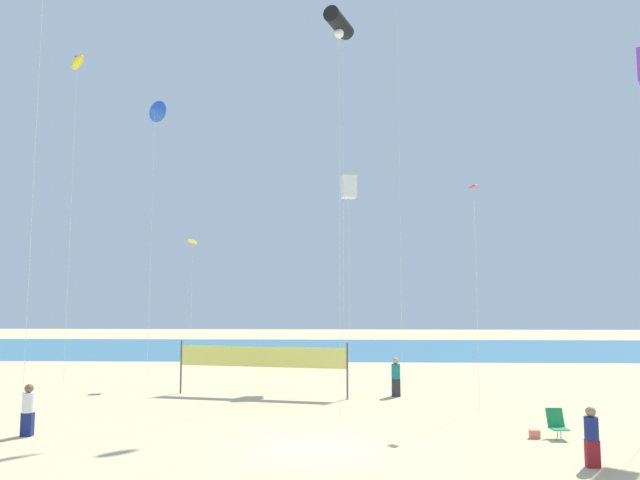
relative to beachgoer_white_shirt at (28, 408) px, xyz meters
The scene contains 14 objects.
ground_plane 9.19m from the beachgoer_white_shirt, ahead, with size 120.00×120.00×0.00m, color #D1BC89.
ocean_band 32.02m from the beachgoer_white_shirt, 73.51° to the left, with size 120.00×20.00×0.01m, color teal.
beachgoer_white_shirt is the anchor object (origin of this frame).
beachgoer_navy_shirt 16.74m from the beachgoer_white_shirt, ahead, with size 0.35×0.35×1.55m.
beachgoer_teal_shirt 14.60m from the beachgoer_white_shirt, 31.33° to the left, with size 0.39×0.39×1.70m.
folding_beach_chair 16.76m from the beachgoer_white_shirt, ahead, with size 0.52×0.65×0.89m.
volleyball_net 9.93m from the beachgoer_white_shirt, 49.06° to the left, with size 7.71×1.39×2.40m.
beach_handbag 16.05m from the beachgoer_white_shirt, ahead, with size 0.32×0.16×0.25m, color #EA7260.
kite_yellow_diamond 13.77m from the beachgoer_white_shirt, 80.03° to the left, with size 0.67×0.67×7.54m.
kite_yellow_inflatable 20.34m from the beachgoer_white_shirt, 110.89° to the left, with size 1.34×1.35×17.60m.
kite_black_tube 17.32m from the beachgoer_white_shirt, 14.48° to the left, with size 1.19×1.80×15.15m.
kite_red_diamond 17.60m from the beachgoer_white_shirt, 15.62° to the left, with size 0.37×0.36×8.92m.
kite_blue_delta 19.45m from the beachgoer_white_shirt, 92.58° to the left, with size 1.35×0.94×15.72m.
kite_white_box 19.20m from the beachgoer_white_shirt, 50.73° to the left, with size 0.90×0.90×11.08m.
Camera 1 is at (0.80, -17.27, 4.42)m, focal length 32.03 mm.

